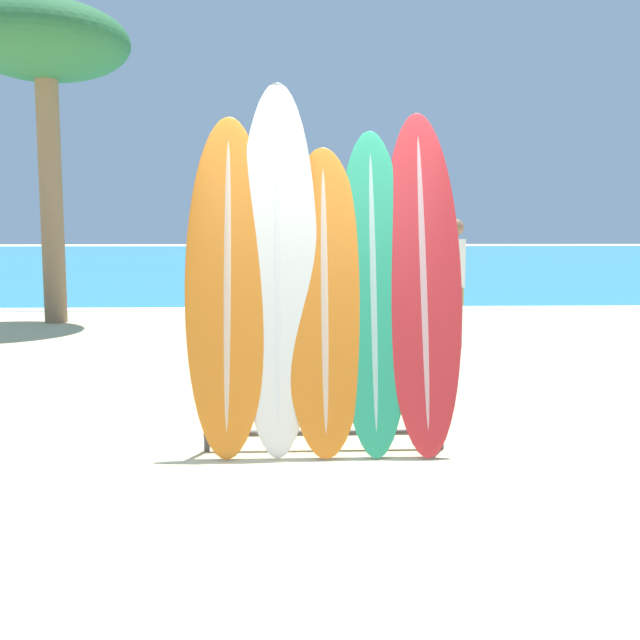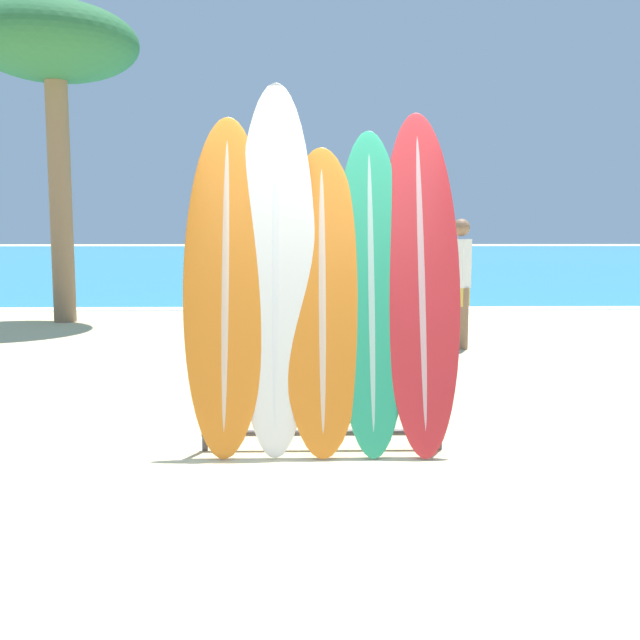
# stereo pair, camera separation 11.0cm
# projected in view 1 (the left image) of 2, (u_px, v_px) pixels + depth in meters

# --- Properties ---
(ground_plane) EXTENTS (160.00, 160.00, 0.00)m
(ground_plane) POSITION_uv_depth(u_px,v_px,m) (321.00, 480.00, 4.50)
(ground_plane) COLOR beige
(ocean_water) EXTENTS (120.00, 60.00, 0.01)m
(ocean_water) POSITION_uv_depth(u_px,v_px,m) (293.00, 257.00, 43.44)
(ocean_water) COLOR teal
(ocean_water) RESTS_ON ground_plane
(surfboard_rack) EXTENTS (1.65, 0.04, 0.79)m
(surfboard_rack) POSITION_uv_depth(u_px,v_px,m) (325.00, 389.00, 5.08)
(surfboard_rack) COLOR #47474C
(surfboard_rack) RESTS_ON ground_plane
(surfboard_slot_0) EXTENTS (0.58, 0.66, 2.29)m
(surfboard_slot_0) POSITION_uv_depth(u_px,v_px,m) (228.00, 283.00, 5.03)
(surfboard_slot_0) COLOR orange
(surfboard_slot_0) RESTS_ON ground_plane
(surfboard_slot_1) EXTENTS (0.55, 0.66, 2.53)m
(surfboard_slot_1) POSITION_uv_depth(u_px,v_px,m) (277.00, 265.00, 5.06)
(surfboard_slot_1) COLOR silver
(surfboard_slot_1) RESTS_ON ground_plane
(surfboard_slot_2) EXTENTS (0.58, 0.64, 2.08)m
(surfboard_slot_2) POSITION_uv_depth(u_px,v_px,m) (324.00, 298.00, 5.05)
(surfboard_slot_2) COLOR orange
(surfboard_slot_2) RESTS_ON ground_plane
(surfboard_slot_3) EXTENTS (0.50, 0.67, 2.20)m
(surfboard_slot_3) POSITION_uv_depth(u_px,v_px,m) (373.00, 289.00, 5.08)
(surfboard_slot_3) COLOR #289E70
(surfboard_slot_3) RESTS_ON ground_plane
(surfboard_slot_4) EXTENTS (0.54, 0.75, 2.34)m
(surfboard_slot_4) POSITION_uv_depth(u_px,v_px,m) (423.00, 279.00, 5.11)
(surfboard_slot_4) COLOR red
(surfboard_slot_4) RESTS_ON ground_plane
(person_near_water) EXTENTS (0.28, 0.26, 1.62)m
(person_near_water) POSITION_uv_depth(u_px,v_px,m) (222.00, 269.00, 12.00)
(person_near_water) COLOR #846047
(person_near_water) RESTS_ON ground_plane
(person_mid_beach) EXTENTS (0.26, 0.28, 1.65)m
(person_mid_beach) POSITION_uv_depth(u_px,v_px,m) (454.00, 278.00, 9.50)
(person_mid_beach) COLOR #846047
(person_mid_beach) RESTS_ON ground_plane
(person_far_left) EXTENTS (0.30, 0.24, 1.79)m
(person_far_left) POSITION_uv_depth(u_px,v_px,m) (390.00, 265.00, 11.35)
(person_far_left) COLOR beige
(person_far_left) RESTS_ON ground_plane
(person_far_right) EXTENTS (0.26, 0.27, 1.60)m
(person_far_right) POSITION_uv_depth(u_px,v_px,m) (246.00, 285.00, 8.68)
(person_far_right) COLOR #A87A5B
(person_far_right) RESTS_ON ground_plane
(palm_tree) EXTENTS (2.65, 2.65, 5.06)m
(palm_tree) POSITION_uv_depth(u_px,v_px,m) (45.00, 51.00, 11.79)
(palm_tree) COLOR #896B4C
(palm_tree) RESTS_ON ground_plane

